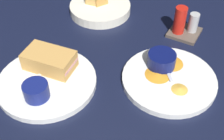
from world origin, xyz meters
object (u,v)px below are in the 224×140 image
ramekin_dark_sauce (36,90)px  plate_chips_companion (169,80)px  spoon_by_gravy_ramekin (164,63)px  sandwich_half_near (49,60)px  condiment_caddy (184,25)px  plate_sandwich_main (47,82)px  bread_basket_rear (99,6)px  spoon_by_dark_ramekin (39,80)px  ramekin_light_gravy (162,60)px

ramekin_dark_sauce → plate_chips_companion: 33.69cm
spoon_by_gravy_ramekin → sandwich_half_near: bearing=-148.8°
condiment_caddy → ramekin_dark_sauce: bearing=-116.6°
sandwich_half_near → condiment_caddy: size_ratio=1.48×
plate_chips_companion → plate_sandwich_main: bearing=-149.3°
plate_sandwich_main → sandwich_half_near: 5.81cm
plate_sandwich_main → bread_basket_rear: (-5.81, 36.16, 1.35)cm
ramekin_dark_sauce → plate_sandwich_main: bearing=106.0°
spoon_by_dark_ramekin → ramekin_light_gravy: size_ratio=1.20×
spoon_by_gravy_ramekin → bread_basket_rear: size_ratio=0.42×
spoon_by_dark_ramekin → condiment_caddy: size_ratio=0.94×
spoon_by_gravy_ramekin → condiment_caddy: bearing=91.9°
plate_chips_companion → condiment_caddy: condiment_caddy is taller
plate_sandwich_main → spoon_by_gravy_ramekin: bearing=40.0°
spoon_by_gravy_ramekin → bread_basket_rear: 33.80cm
plate_chips_companion → ramekin_light_gravy: bearing=140.2°
ramekin_dark_sauce → condiment_caddy: 48.55cm
ramekin_dark_sauce → ramekin_light_gravy: size_ratio=0.83×
plate_sandwich_main → spoon_by_gravy_ramekin: (23.95, 20.12, 1.16)cm
ramekin_light_gravy → ramekin_dark_sauce: bearing=-131.5°
sandwich_half_near → spoon_by_dark_ramekin: bearing=-82.9°
sandwich_half_near → spoon_by_gravy_ramekin: (26.00, 15.72, -2.04)cm
ramekin_light_gravy → bread_basket_rear: size_ratio=0.36×
spoon_by_dark_ramekin → ramekin_light_gravy: (24.86, 20.51, 1.79)cm
ramekin_light_gravy → bread_basket_rear: bearing=150.0°
sandwich_half_near → plate_chips_companion: 31.68cm
sandwich_half_near → plate_chips_companion: (29.24, 11.77, -3.20)cm
spoon_by_gravy_ramekin → ramekin_dark_sauce: bearing=-131.1°
condiment_caddy → spoon_by_dark_ramekin: bearing=-122.2°
plate_sandwich_main → spoon_by_gravy_ramekin: 31.30cm
plate_sandwich_main → condiment_caddy: (23.35, 37.87, 2.61)cm
spoon_by_gravy_ramekin → condiment_caddy: size_ratio=0.90×
ramekin_dark_sauce → spoon_by_gravy_ramekin: 34.07cm
plate_chips_companion → bread_basket_rear: size_ratio=1.20×
sandwich_half_near → ramekin_light_gravy: 29.56cm
ramekin_dark_sauce → bread_basket_rear: bearing=100.1°
ramekin_dark_sauce → condiment_caddy: size_ratio=0.65×
plate_sandwich_main → sandwich_half_near: (-2.05, 4.40, 3.20)cm
plate_chips_companion → condiment_caddy: size_ratio=2.58×
plate_sandwich_main → bread_basket_rear: size_ratio=1.25×
sandwich_half_near → bread_basket_rear: bread_basket_rear is taller
plate_sandwich_main → spoon_by_dark_ramekin: 2.19cm
plate_sandwich_main → sandwich_half_near: bearing=115.0°
spoon_by_dark_ramekin → ramekin_light_gravy: ramekin_light_gravy is taller
ramekin_dark_sauce → spoon_by_dark_ramekin: size_ratio=0.69×
plate_sandwich_main → ramekin_dark_sauce: 6.46cm
plate_sandwich_main → bread_basket_rear: bread_basket_rear is taller
ramekin_light_gravy → condiment_caddy: bearing=90.5°
spoon_by_dark_ramekin → condiment_caddy: bearing=57.8°
ramekin_light_gravy → plate_chips_companion: bearing=-39.8°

